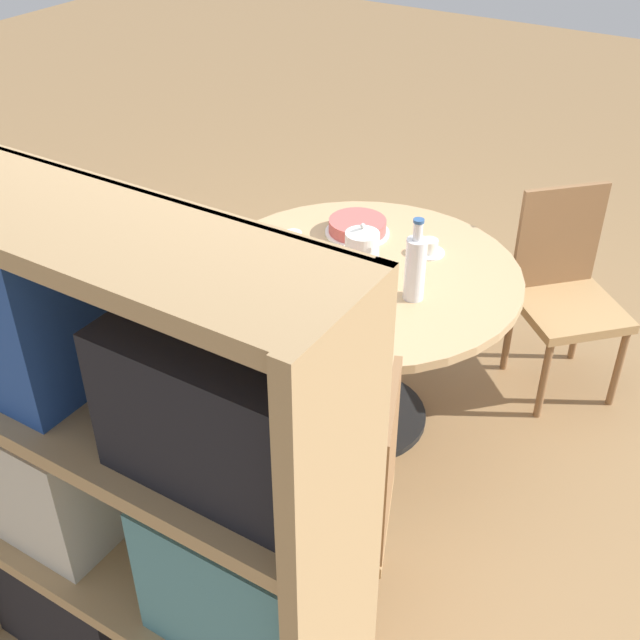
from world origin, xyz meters
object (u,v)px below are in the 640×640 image
(cake_main, at_px, (357,227))
(cup_c, at_px, (429,248))
(chair_c, at_px, (565,290))
(cake_second, at_px, (323,310))
(chair_b, at_px, (344,501))
(coffee_pot, at_px, (362,258))
(water_bottle, at_px, (415,267))
(cup_b, at_px, (293,240))
(cup_a, at_px, (264,290))
(chair_a, at_px, (175,270))
(bookshelf, at_px, (142,576))

(cake_main, bearing_deg, cup_c, -178.73)
(chair_c, height_order, cake_second, chair_c)
(cake_second, bearing_deg, chair_b, 127.63)
(coffee_pot, distance_m, water_bottle, 0.21)
(water_bottle, xyz_separation_m, cup_b, (0.60, -0.10, -0.11))
(chair_c, height_order, cake_main, chair_c)
(cup_b, bearing_deg, water_bottle, 170.64)
(cake_main, distance_m, cake_second, 0.65)
(chair_b, xyz_separation_m, cup_a, (0.65, -0.51, 0.30))
(cake_second, xyz_separation_m, cup_b, (0.38, -0.39, -0.00))
(chair_a, xyz_separation_m, bookshelf, (-1.29, 1.58, 0.40))
(cake_second, height_order, cup_c, cup_c)
(cake_main, bearing_deg, cup_b, 52.70)
(chair_c, bearing_deg, bookshelf, -142.72)
(cake_main, relative_size, cup_c, 2.10)
(chair_c, relative_size, coffee_pot, 3.46)
(bookshelf, height_order, cup_c, bookshelf)
(cake_main, height_order, cup_b, cake_main)
(chair_b, height_order, cake_second, chair_b)
(bookshelf, xyz_separation_m, cake_main, (0.50, -1.88, -0.09))
(chair_a, relative_size, cup_c, 7.11)
(bookshelf, bearing_deg, water_bottle, 92.68)
(chair_b, distance_m, coffee_pot, 0.94)
(chair_c, xyz_separation_m, cup_c, (0.47, 0.47, 0.30))
(chair_a, height_order, cake_second, chair_a)
(cup_a, bearing_deg, chair_a, -22.84)
(chair_c, bearing_deg, water_bottle, -160.42)
(chair_b, bearing_deg, cup_c, 171.22)
(chair_c, distance_m, cup_c, 0.73)
(coffee_pot, bearing_deg, bookshelf, 100.42)
(cake_second, relative_size, cup_c, 1.75)
(chair_a, height_order, cup_a, chair_a)
(bookshelf, distance_m, cup_c, 1.89)
(chair_c, xyz_separation_m, cake_second, (0.60, 1.09, 0.30))
(chair_c, distance_m, water_bottle, 0.98)
(chair_a, distance_m, water_bottle, 1.28)
(chair_a, xyz_separation_m, coffee_pot, (-1.01, 0.06, 0.40))
(chair_c, relative_size, cup_a, 7.11)
(chair_c, distance_m, cup_a, 1.42)
(cup_b, bearing_deg, chair_a, 6.73)
(chair_c, bearing_deg, coffee_pot, -170.28)
(chair_c, bearing_deg, cup_c, 179.54)
(chair_b, height_order, cup_b, chair_b)
(chair_a, bearing_deg, chair_b, 150.59)
(cake_main, bearing_deg, chair_c, -149.31)
(chair_b, bearing_deg, chair_c, 150.74)
(coffee_pot, height_order, cake_main, coffee_pot)
(chair_c, distance_m, cake_main, 0.98)
(chair_a, relative_size, coffee_pot, 3.46)
(cake_main, relative_size, cup_a, 2.10)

